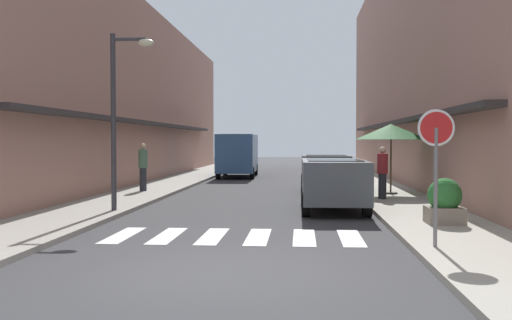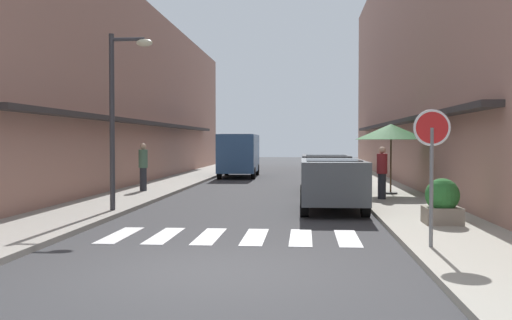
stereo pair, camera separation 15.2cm
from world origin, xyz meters
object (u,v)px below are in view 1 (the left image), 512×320
(street_lamp, at_px, (121,101))
(planter_corner, at_px, (445,202))
(cafe_umbrella, at_px, (391,132))
(pedestrian_walking_far, at_px, (382,171))
(pedestrian_walking_near, at_px, (143,166))
(round_street_sign, at_px, (436,142))
(parked_car_near, at_px, (333,179))
(parked_car_mid, at_px, (325,169))
(delivery_van, at_px, (238,152))

(street_lamp, xyz_separation_m, planter_corner, (8.08, -2.01, -2.46))
(cafe_umbrella, bearing_deg, pedestrian_walking_far, -105.98)
(planter_corner, bearing_deg, pedestrian_walking_far, 96.12)
(pedestrian_walking_near, relative_size, pedestrian_walking_far, 1.06)
(round_street_sign, bearing_deg, cafe_umbrella, 85.68)
(parked_car_near, distance_m, planter_corner, 4.07)
(pedestrian_walking_near, bearing_deg, planter_corner, 89.35)
(parked_car_mid, relative_size, pedestrian_walking_near, 2.27)
(planter_corner, bearing_deg, round_street_sign, -106.06)
(cafe_umbrella, xyz_separation_m, pedestrian_walking_far, (-0.55, -1.93, -1.30))
(round_street_sign, xyz_separation_m, street_lamp, (-7.21, 5.05, 1.09))
(parked_car_near, xyz_separation_m, round_street_sign, (1.45, -6.37, 1.05))
(round_street_sign, bearing_deg, planter_corner, 73.94)
(round_street_sign, bearing_deg, parked_car_near, 102.81)
(street_lamp, bearing_deg, round_street_sign, -35.01)
(street_lamp, bearing_deg, planter_corner, -13.99)
(cafe_umbrella, bearing_deg, street_lamp, -144.74)
(round_street_sign, height_order, pedestrian_walking_far, round_street_sign)
(delivery_van, xyz_separation_m, cafe_umbrella, (6.66, -11.45, 0.91))
(round_street_sign, distance_m, planter_corner, 3.44)
(street_lamp, distance_m, pedestrian_walking_far, 8.60)
(street_lamp, bearing_deg, parked_car_mid, 52.14)
(planter_corner, bearing_deg, delivery_van, 109.38)
(delivery_van, bearing_deg, cafe_umbrella, -59.79)
(parked_car_near, relative_size, planter_corner, 4.20)
(cafe_umbrella, relative_size, pedestrian_walking_near, 1.41)
(parked_car_near, height_order, planter_corner, parked_car_near)
(parked_car_near, distance_m, round_street_sign, 6.61)
(parked_car_mid, relative_size, round_street_sign, 1.67)
(pedestrian_walking_far, bearing_deg, delivery_van, 91.08)
(pedestrian_walking_near, distance_m, pedestrian_walking_far, 8.92)
(street_lamp, bearing_deg, pedestrian_walking_near, 99.84)
(parked_car_near, relative_size, cafe_umbrella, 1.71)
(delivery_van, xyz_separation_m, round_street_sign, (5.85, -22.16, 0.57))
(delivery_van, distance_m, pedestrian_walking_far, 14.71)
(parked_car_mid, bearing_deg, street_lamp, -127.86)
(street_lamp, height_order, pedestrian_walking_near, street_lamp)
(parked_car_near, height_order, street_lamp, street_lamp)
(parked_car_mid, xyz_separation_m, pedestrian_walking_near, (-6.85, -1.12, 0.15))
(parked_car_mid, height_order, planter_corner, parked_car_mid)
(delivery_van, relative_size, pedestrian_walking_far, 3.22)
(parked_car_near, bearing_deg, round_street_sign, -77.19)
(round_street_sign, relative_size, pedestrian_walking_far, 1.44)
(cafe_umbrella, relative_size, pedestrian_walking_far, 1.50)
(cafe_umbrella, xyz_separation_m, pedestrian_walking_near, (-9.10, 0.61, -1.25))
(round_street_sign, bearing_deg, pedestrian_walking_near, 126.21)
(parked_car_near, distance_m, parked_car_mid, 6.08)
(round_street_sign, bearing_deg, street_lamp, 144.99)
(parked_car_mid, height_order, pedestrian_walking_far, pedestrian_walking_far)
(parked_car_mid, xyz_separation_m, planter_corner, (2.32, -9.42, -0.32))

